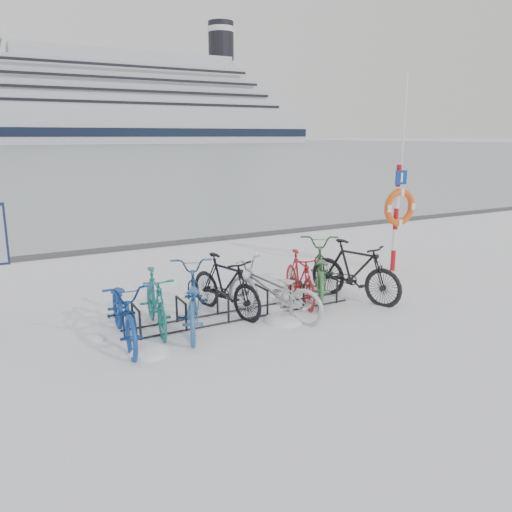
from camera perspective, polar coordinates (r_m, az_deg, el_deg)
ground at (r=8.50m, az=-1.55°, el=-6.78°), size 900.00×900.00×0.00m
ice_sheet at (r=162.21m, az=-27.20°, el=11.10°), size 400.00×298.00×0.02m
quay_edge at (r=13.82m, az=-12.50°, el=1.13°), size 400.00×0.25×0.10m
bike_rack at (r=8.43m, az=-1.56°, el=-5.63°), size 4.00×0.48×0.46m
lifebuoy_station at (r=11.34m, az=16.01°, el=5.36°), size 0.82×0.23×4.28m
cruise_ferry at (r=199.63m, az=-14.67°, el=15.97°), size 141.49×26.68×46.49m
bike_0 at (r=7.57m, az=-14.86°, el=-5.73°), size 0.82×2.00×1.02m
bike_1 at (r=7.94m, az=-11.41°, el=-4.84°), size 0.63×1.65×0.96m
bike_2 at (r=7.89m, az=-7.35°, el=-4.56°), size 1.35×2.08×1.03m
bike_3 at (r=8.46m, az=-3.50°, el=-3.15°), size 0.95×1.81×1.05m
bike_4 at (r=8.26m, az=1.93°, el=-3.75°), size 1.43×1.99×0.99m
bike_5 at (r=9.07m, az=5.04°, el=-2.32°), size 0.81×1.65×0.95m
bike_6 at (r=9.36m, az=7.26°, el=-1.41°), size 1.76×2.16×1.10m
bike_7 at (r=9.32m, az=11.23°, el=-1.52°), size 1.17×1.96×1.14m
snow_drifts at (r=8.24m, az=-0.22°, el=-7.43°), size 5.77×1.72×0.23m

